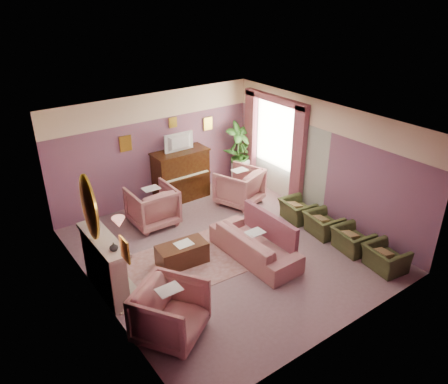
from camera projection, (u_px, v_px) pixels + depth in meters
floor at (227, 250)px, 9.33m from camera, size 5.50×6.00×0.01m
ceiling at (227, 124)px, 8.09m from camera, size 5.50×6.00×0.01m
wall_back at (156, 149)px, 10.89m from camera, size 5.50×0.02×2.80m
wall_front at (345, 263)px, 6.53m from camera, size 5.50×0.02×2.80m
wall_left at (94, 234)px, 7.26m from camera, size 0.02×6.00×2.80m
wall_right at (322, 161)px, 10.16m from camera, size 0.02×6.00×2.80m
picture_rail_band at (153, 107)px, 10.41m from camera, size 5.50×0.01×0.65m
stripe_panel at (282, 157)px, 11.24m from camera, size 0.01×3.00×2.15m
fireplace_surround at (105, 267)px, 7.86m from camera, size 0.30×1.40×1.10m
fireplace_inset at (111, 272)px, 7.98m from camera, size 0.18×0.72×0.68m
fire_ember at (114, 279)px, 8.08m from camera, size 0.06×0.54×0.10m
mantel_shelf at (102, 240)px, 7.63m from camera, size 0.40×1.55×0.07m
hearth at (118, 287)px, 8.21m from camera, size 0.55×1.50×0.02m
mirror_frame at (89, 207)px, 7.25m from camera, size 0.04×0.72×1.20m
mirror_glass at (91, 207)px, 7.27m from camera, size 0.01×0.60×1.06m
sconce_shade at (119, 222)px, 6.46m from camera, size 0.20×0.20×0.16m
piano at (181, 176)px, 11.25m from camera, size 1.40×0.60×1.30m
piano_keyshelf at (188, 178)px, 10.97m from camera, size 1.30×0.12×0.06m
piano_keys at (188, 176)px, 10.95m from camera, size 1.20×0.08×0.02m
piano_top at (180, 152)px, 10.96m from camera, size 1.45×0.65×0.04m
television at (180, 141)px, 10.80m from camera, size 0.80×0.12×0.48m
print_back_left at (126, 144)px, 10.30m from camera, size 0.30×0.03×0.38m
print_back_right at (208, 124)px, 11.51m from camera, size 0.26×0.03×0.34m
print_back_mid at (173, 122)px, 10.86m from camera, size 0.22×0.03×0.26m
print_left_wall at (125, 250)px, 6.27m from camera, size 0.03×0.28×0.36m
window_blind at (276, 132)px, 11.13m from camera, size 0.03×1.40×1.80m
curtain_left at (298, 158)px, 10.59m from camera, size 0.16×0.34×2.60m
curtain_right at (251, 138)px, 11.93m from camera, size 0.16×0.34×2.60m
pelmet at (276, 99)px, 10.71m from camera, size 0.16×2.20×0.16m
mantel_plant at (90, 218)px, 7.96m from camera, size 0.16×0.16×0.28m
mantel_vase at (114, 247)px, 7.22m from camera, size 0.16×0.16×0.16m
area_rug at (188, 262)px, 8.91m from camera, size 2.59×1.92×0.01m
coffee_table at (182, 254)px, 8.80m from camera, size 1.04×0.59×0.45m
table_paper at (184, 244)px, 8.72m from camera, size 0.35×0.28×0.01m
sofa at (255, 240)px, 8.91m from camera, size 0.70×2.09×0.85m
sofa_throw at (270, 226)px, 9.05m from camera, size 0.11×1.59×0.58m
floral_armchair_left at (152, 204)px, 10.12m from camera, size 0.99×0.99×1.04m
floral_armchair_right at (239, 185)px, 11.06m from camera, size 0.99×0.99×1.04m
floral_armchair_front at (170, 310)px, 6.89m from camera, size 0.99×0.99×1.04m
olive_chair_a at (386, 255)px, 8.59m from camera, size 0.54×0.77×0.66m
olive_chair_b at (352, 237)px, 9.19m from camera, size 0.54×0.77×0.66m
olive_chair_c at (323, 221)px, 9.78m from camera, size 0.54×0.77×0.66m
olive_chair_d at (297, 207)px, 10.38m from camera, size 0.54×0.77×0.66m
side_table at (240, 171)px, 12.29m from camera, size 0.52×0.52×0.70m
side_plant_big at (241, 154)px, 12.06m from camera, size 0.30×0.30×0.34m
side_plant_small at (246, 155)px, 12.06m from camera, size 0.16×0.16×0.28m
palm_pot at (238, 177)px, 12.32m from camera, size 0.34×0.34×0.34m
palm_plant at (238, 148)px, 11.93m from camera, size 0.76×0.76×1.44m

